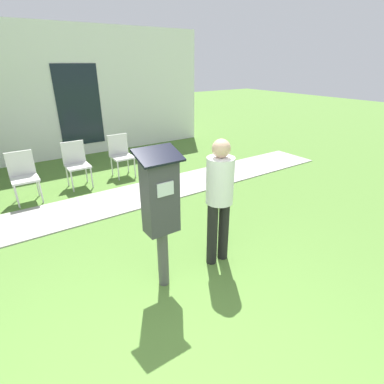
% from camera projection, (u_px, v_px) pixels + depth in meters
% --- Properties ---
extents(sidewalk, '(12.00, 1.10, 0.02)m').
position_uv_depth(sidewalk, '(61.00, 215.00, 4.97)').
color(sidewalk, '#A3A099').
rests_on(sidewalk, ground).
extents(building_facade, '(10.00, 0.26, 3.20)m').
position_uv_depth(building_facade, '(14.00, 96.00, 6.93)').
color(building_facade, white).
rests_on(building_facade, ground).
extents(parking_meter, '(0.44, 0.31, 1.59)m').
position_uv_depth(parking_meter, '(161.00, 204.00, 3.05)').
color(parking_meter, '#4C4C4C').
rests_on(parking_meter, ground).
extents(person_standing, '(0.32, 0.32, 1.58)m').
position_uv_depth(person_standing, '(219.00, 194.00, 3.50)').
color(person_standing, black).
rests_on(person_standing, ground).
extents(outdoor_chair_left, '(0.44, 0.44, 0.90)m').
position_uv_depth(outdoor_chair_left, '(23.00, 173.00, 5.31)').
color(outdoor_chair_left, silver).
rests_on(outdoor_chair_left, ground).
extents(outdoor_chair_middle, '(0.44, 0.44, 0.90)m').
position_uv_depth(outdoor_chair_middle, '(76.00, 161.00, 5.97)').
color(outdoor_chair_middle, silver).
rests_on(outdoor_chair_middle, ground).
extents(outdoor_chair_right, '(0.44, 0.44, 0.90)m').
position_uv_depth(outdoor_chair_right, '(120.00, 152.00, 6.53)').
color(outdoor_chair_right, silver).
rests_on(outdoor_chair_right, ground).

